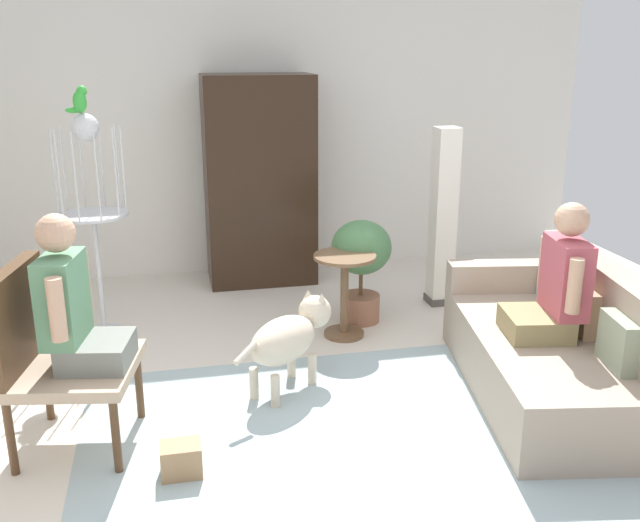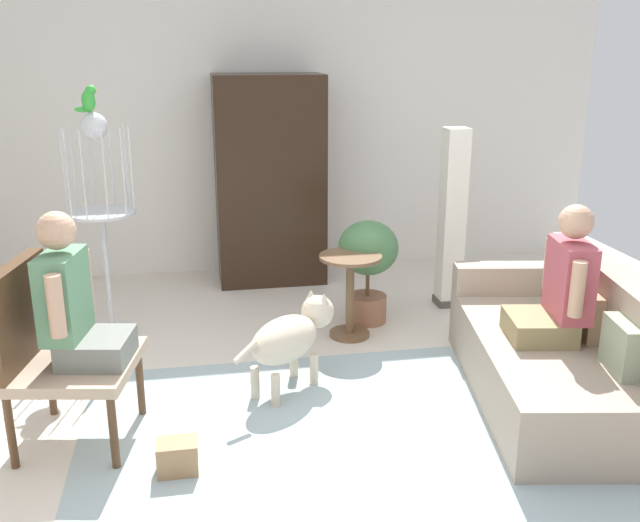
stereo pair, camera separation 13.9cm
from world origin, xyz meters
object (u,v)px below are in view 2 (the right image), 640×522
(person_on_couch, at_px, (560,287))
(dog, at_px, (291,336))
(armchair, at_px, (47,342))
(round_end_table, at_px, (350,287))
(column_lamp, at_px, (452,220))
(handbag, at_px, (177,457))
(person_on_armchair, at_px, (73,303))
(potted_plant, at_px, (368,259))
(parrot, at_px, (89,99))
(armoire_cabinet, at_px, (270,180))
(bird_cage_stand, at_px, (101,210))
(couch, at_px, (559,352))

(person_on_couch, bearing_deg, dog, 164.47)
(armchair, height_order, round_end_table, armchair)
(column_lamp, bearing_deg, handbag, -136.84)
(person_on_couch, distance_m, person_on_armchair, 2.72)
(potted_plant, bearing_deg, parrot, 177.13)
(armchair, height_order, column_lamp, column_lamp)
(armoire_cabinet, bearing_deg, parrot, -140.97)
(person_on_armchair, height_order, potted_plant, person_on_armchair)
(handbag, bearing_deg, person_on_couch, 9.78)
(dog, xyz_separation_m, armoire_cabinet, (0.12, 2.17, 0.56))
(person_on_armchair, relative_size, column_lamp, 0.56)
(parrot, bearing_deg, round_end_table, -11.49)
(bird_cage_stand, bearing_deg, armchair, -95.83)
(person_on_couch, height_order, bird_cage_stand, bird_cage_stand)
(armchair, bearing_deg, armoire_cabinet, 60.04)
(parrot, height_order, armoire_cabinet, armoire_cabinet)
(parrot, bearing_deg, person_on_armchair, -89.04)
(couch, relative_size, armoire_cabinet, 1.04)
(armchair, bearing_deg, bird_cage_stand, 84.17)
(person_on_couch, bearing_deg, parrot, 151.06)
(couch, xyz_separation_m, armoire_cabinet, (-1.46, 2.57, 0.62))
(dog, bearing_deg, handbag, -130.68)
(person_on_couch, bearing_deg, bird_cage_stand, 150.92)
(parrot, distance_m, armoire_cabinet, 1.90)
(potted_plant, bearing_deg, dog, -126.51)
(person_on_couch, bearing_deg, handbag, -170.22)
(couch, xyz_separation_m, handbag, (-2.27, -0.41, -0.21))
(person_on_couch, distance_m, parrot, 3.29)
(bird_cage_stand, relative_size, handbag, 8.02)
(potted_plant, xyz_separation_m, armoire_cabinet, (-0.61, 1.18, 0.41))
(person_on_armchair, distance_m, column_lamp, 3.14)
(couch, height_order, parrot, parrot)
(person_on_couch, bearing_deg, couch, 27.23)
(bird_cage_stand, bearing_deg, armoire_cabinet, 39.37)
(person_on_couch, distance_m, column_lamp, 1.66)
(armoire_cabinet, bearing_deg, column_lamp, -34.53)
(person_on_armchair, height_order, armoire_cabinet, armoire_cabinet)
(bird_cage_stand, bearing_deg, person_on_armchair, -89.66)
(dog, height_order, column_lamp, column_lamp)
(parrot, relative_size, armoire_cabinet, 0.10)
(armchair, xyz_separation_m, column_lamp, (2.83, 1.61, 0.15))
(person_on_couch, bearing_deg, round_end_table, 130.51)
(armchair, relative_size, dog, 1.46)
(bird_cage_stand, distance_m, parrot, 0.77)
(dog, height_order, parrot, parrot)
(parrot, relative_size, handbag, 0.89)
(dog, distance_m, potted_plant, 1.25)
(parrot, distance_m, potted_plant, 2.29)
(dog, distance_m, armoire_cabinet, 2.25)
(person_on_couch, height_order, round_end_table, person_on_couch)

